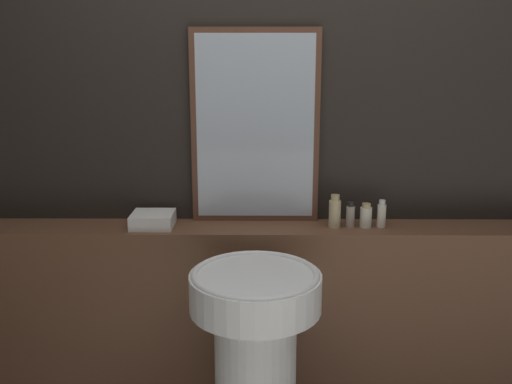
% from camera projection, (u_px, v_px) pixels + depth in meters
% --- Properties ---
extents(wall_back, '(8.00, 0.06, 2.50)m').
position_uv_depth(wall_back, '(275.00, 143.00, 2.56)').
color(wall_back, black).
rests_on(wall_back, ground_plane).
extents(vanity_counter, '(2.94, 0.24, 0.90)m').
position_uv_depth(vanity_counter, '(275.00, 321.00, 2.61)').
color(vanity_counter, brown).
rests_on(vanity_counter, ground_plane).
extents(pedestal_sink, '(0.49, 0.49, 0.86)m').
position_uv_depth(pedestal_sink, '(255.00, 357.00, 2.18)').
color(pedestal_sink, white).
rests_on(pedestal_sink, ground_plane).
extents(mirror, '(0.56, 0.03, 0.85)m').
position_uv_depth(mirror, '(255.00, 127.00, 2.50)').
color(mirror, '#563323').
rests_on(mirror, vanity_counter).
extents(towel_stack, '(0.18, 0.17, 0.06)m').
position_uv_depth(towel_stack, '(153.00, 220.00, 2.50)').
color(towel_stack, silver).
rests_on(towel_stack, vanity_counter).
extents(shampoo_bottle, '(0.05, 0.05, 0.14)m').
position_uv_depth(shampoo_bottle, '(335.00, 212.00, 2.48)').
color(shampoo_bottle, '#C6B284').
rests_on(shampoo_bottle, vanity_counter).
extents(conditioner_bottle, '(0.04, 0.04, 0.11)m').
position_uv_depth(conditioner_bottle, '(350.00, 215.00, 2.49)').
color(conditioner_bottle, gray).
rests_on(conditioner_bottle, vanity_counter).
extents(lotion_bottle, '(0.05, 0.05, 0.11)m').
position_uv_depth(lotion_bottle, '(366.00, 216.00, 2.49)').
color(lotion_bottle, beige).
rests_on(lotion_bottle, vanity_counter).
extents(body_wash_bottle, '(0.04, 0.04, 0.12)m').
position_uv_depth(body_wash_bottle, '(382.00, 215.00, 2.48)').
color(body_wash_bottle, beige).
rests_on(body_wash_bottle, vanity_counter).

